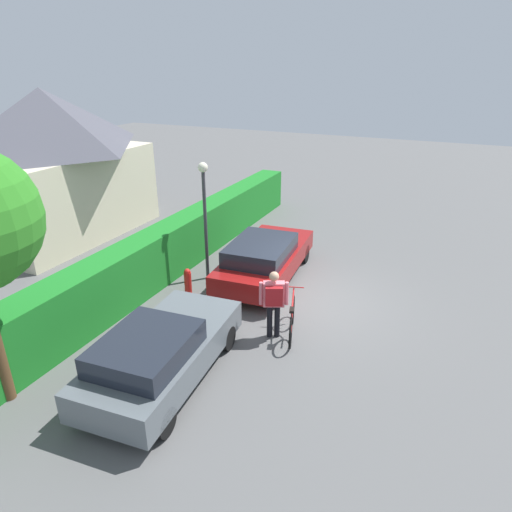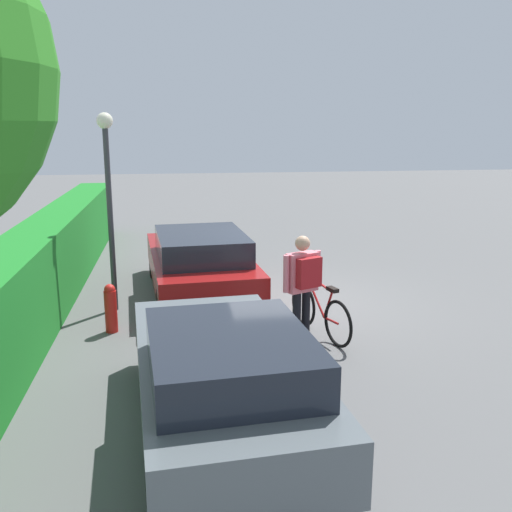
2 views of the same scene
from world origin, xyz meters
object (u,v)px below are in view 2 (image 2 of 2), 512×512
(bicycle, at_px, (320,312))
(person_rider, at_px, (303,279))
(parked_car_far, at_px, (199,261))
(fire_hydrant, at_px, (111,308))
(street_lamp, at_px, (108,182))
(parked_car_near, at_px, (223,375))

(bicycle, bearing_deg, person_rider, 130.43)
(parked_car_far, distance_m, person_rider, 3.16)
(parked_car_far, height_order, person_rider, person_rider)
(fire_hydrant, bearing_deg, street_lamp, 2.46)
(parked_car_near, relative_size, person_rider, 2.46)
(bicycle, height_order, person_rider, person_rider)
(fire_hydrant, bearing_deg, bicycle, -101.19)
(parked_car_far, bearing_deg, parked_car_near, -179.99)
(fire_hydrant, bearing_deg, person_rider, -107.87)
(parked_car_near, height_order, street_lamp, street_lamp)
(bicycle, relative_size, person_rider, 1.01)
(parked_car_near, relative_size, street_lamp, 1.19)
(parked_car_far, height_order, fire_hydrant, parked_car_far)
(bicycle, xyz_separation_m, person_rider, (-0.30, 0.35, 0.63))
(fire_hydrant, bearing_deg, parked_car_near, -155.67)
(street_lamp, height_order, fire_hydrant, street_lamp)
(bicycle, height_order, street_lamp, street_lamp)
(parked_car_far, height_order, street_lamp, street_lamp)
(parked_car_near, bearing_deg, parked_car_far, 0.01)
(bicycle, bearing_deg, parked_car_near, 146.75)
(parked_car_far, xyz_separation_m, person_rider, (-2.79, -1.44, 0.34))
(parked_car_far, distance_m, fire_hydrant, 2.41)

